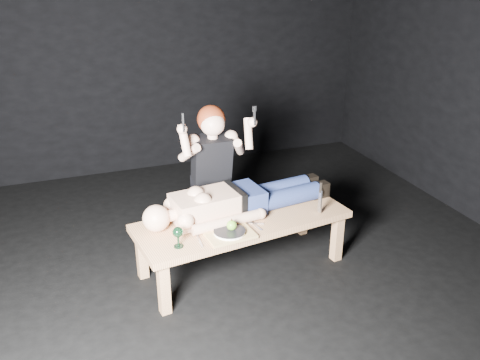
{
  "coord_description": "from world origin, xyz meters",
  "views": [
    {
      "loc": [
        -1.08,
        -3.17,
        2.29
      ],
      "look_at": [
        0.15,
        0.14,
        0.75
      ],
      "focal_mm": 38.05,
      "sensor_mm": 36.0,
      "label": 1
    }
  ],
  "objects": [
    {
      "name": "ground",
      "position": [
        0.0,
        0.0,
        0.0
      ],
      "size": [
        5.0,
        5.0,
        0.0
      ],
      "primitive_type": "plane",
      "color": "black",
      "rests_on": "ground"
    },
    {
      "name": "lying_man",
      "position": [
        0.19,
        0.21,
        0.58
      ],
      "size": [
        1.67,
        0.7,
        0.26
      ],
      "primitive_type": null,
      "rotation": [
        0.0,
        0.0,
        0.13
      ],
      "color": "tan",
      "rests_on": "table"
    },
    {
      "name": "table",
      "position": [
        0.15,
        0.09,
        0.23
      ],
      "size": [
        1.72,
        0.83,
        0.45
      ],
      "primitive_type": "cube",
      "rotation": [
        0.0,
        0.0,
        0.13
      ],
      "color": "tan",
      "rests_on": "ground"
    },
    {
      "name": "fork_flat",
      "position": [
        -0.26,
        -0.14,
        0.45
      ],
      "size": [
        0.03,
        0.18,
        0.01
      ],
      "primitive_type": "cube",
      "rotation": [
        0.0,
        0.0,
        -0.07
      ],
      "color": "#B2B2B7",
      "rests_on": "table"
    },
    {
      "name": "plate",
      "position": [
        -0.03,
        -0.13,
        0.48
      ],
      "size": [
        0.25,
        0.25,
        0.02
      ],
      "primitive_type": "cylinder",
      "rotation": [
        0.0,
        0.0,
        0.09
      ],
      "color": "white",
      "rests_on": "serving_tray"
    },
    {
      "name": "back_wall",
      "position": [
        0.0,
        2.5,
        1.5
      ],
      "size": [
        5.0,
        0.0,
        5.0
      ],
      "primitive_type": "plane",
      "rotation": [
        1.57,
        0.0,
        0.0
      ],
      "color": "black",
      "rests_on": "ground"
    },
    {
      "name": "knife_flat",
      "position": [
        0.2,
        -0.06,
        0.45
      ],
      "size": [
        0.04,
        0.18,
        0.01
      ],
      "primitive_type": "cube",
      "rotation": [
        0.0,
        0.0,
        0.17
      ],
      "color": "#B2B2B7",
      "rests_on": "table"
    },
    {
      "name": "spoon_flat",
      "position": [
        0.2,
        -0.02,
        0.45
      ],
      "size": [
        0.16,
        0.09,
        0.01
      ],
      "primitive_type": "cube",
      "rotation": [
        0.0,
        0.0,
        1.1
      ],
      "color": "#B2B2B7",
      "rests_on": "table"
    },
    {
      "name": "carving_knife",
      "position": [
        0.75,
        -0.05,
        0.58
      ],
      "size": [
        0.04,
        0.04,
        0.27
      ],
      "primitive_type": null,
      "rotation": [
        0.0,
        0.0,
        0.13
      ],
      "color": "#B2B2B7",
      "rests_on": "table"
    },
    {
      "name": "kneeling_woman",
      "position": [
        0.06,
        0.64,
        0.64
      ],
      "size": [
        0.7,
        0.78,
        1.27
      ],
      "primitive_type": null,
      "rotation": [
        0.0,
        0.0,
        -0.03
      ],
      "color": "black",
      "rests_on": "ground"
    },
    {
      "name": "goblet",
      "position": [
        -0.41,
        -0.16,
        0.53
      ],
      "size": [
        0.08,
        0.08,
        0.15
      ],
      "primitive_type": null,
      "rotation": [
        0.0,
        0.0,
        0.13
      ],
      "color": "black",
      "rests_on": "table"
    },
    {
      "name": "apple",
      "position": [
        -0.01,
        -0.12,
        0.53
      ],
      "size": [
        0.07,
        0.07,
        0.07
      ],
      "primitive_type": "sphere",
      "color": "#51901E",
      "rests_on": "plate"
    },
    {
      "name": "serving_tray",
      "position": [
        -0.03,
        -0.13,
        0.46
      ],
      "size": [
        0.36,
        0.28,
        0.02
      ],
      "primitive_type": "cube",
      "rotation": [
        0.0,
        0.0,
        0.09
      ],
      "color": "tan",
      "rests_on": "table"
    }
  ]
}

